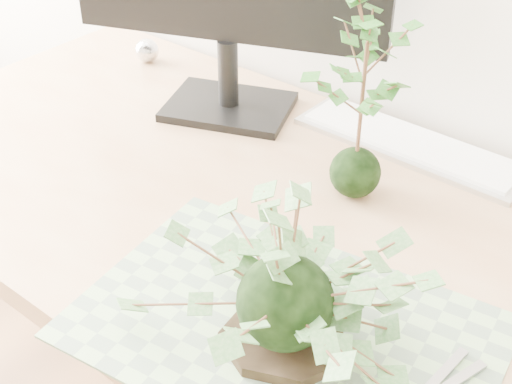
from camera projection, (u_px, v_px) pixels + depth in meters
desk at (304, 271)px, 1.08m from camera, size 1.60×0.70×0.74m
cutting_mat at (284, 328)px, 0.87m from camera, size 0.54×0.40×0.00m
stone_dish at (284, 342)px, 0.83m from camera, size 0.21×0.21×0.01m
ivy_kokedama at (286, 267)px, 0.77m from camera, size 0.36×0.36×0.22m
maple_kokedama at (366, 56)px, 0.97m from camera, size 0.23×0.23×0.33m
keyboard at (410, 144)px, 1.21m from camera, size 0.41×0.12×0.02m
foil_ball at (147, 51)px, 1.48m from camera, size 0.05×0.05×0.05m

